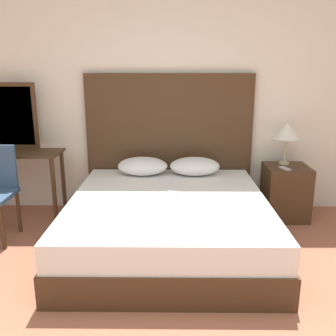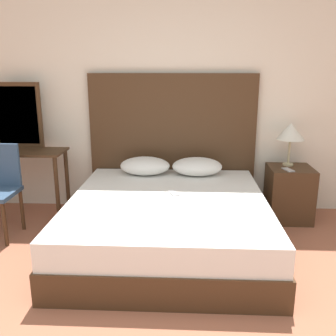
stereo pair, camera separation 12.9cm
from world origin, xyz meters
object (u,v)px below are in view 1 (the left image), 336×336
Objects in this scene: phone_on_bed at (174,193)px; phone_on_nightstand at (285,168)px; vanity_desk at (10,164)px; bed at (168,223)px; table_lamp at (287,131)px; nightstand at (285,192)px.

phone_on_bed is 1.27m from phone_on_nightstand.
vanity_desk is at bearing 161.84° from phone_on_bed.
bed is at bearing -153.64° from phone_on_nightstand.
table_lamp is 2.79× the size of phone_on_nightstand.
nightstand is 2.99m from vanity_desk.
phone_on_bed is 1.47m from table_lamp.
vanity_desk is at bearing -179.48° from nightstand.
table_lamp is (-0.01, 0.09, 0.66)m from nightstand.
bed is at bearing -147.62° from table_lamp.
nightstand is at bearing 26.22° from phone_on_bed.
bed is 11.91× the size of phone_on_nightstand.
phone_on_bed is at bearing 64.19° from bed.
table_lamp is at bearing 2.23° from vanity_desk.
nightstand is 0.66m from table_lamp.
vanity_desk reaches higher than phone_on_nightstand.
bed is at bearing -21.98° from vanity_desk.
phone_on_nightstand is (-0.05, -0.20, -0.36)m from table_lamp.
vanity_desk is at bearing 178.36° from phone_on_nightstand.
vanity_desk is (-2.97, -0.12, -0.34)m from table_lamp.
table_lamp reaches higher than phone_on_bed.
table_lamp is at bearing 32.38° from bed.
phone_on_bed is at bearing -153.78° from nightstand.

